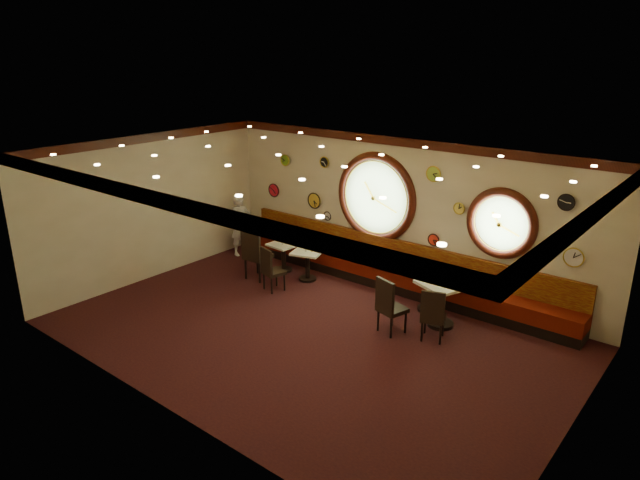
# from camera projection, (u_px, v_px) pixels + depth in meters

# --- Properties ---
(floor) EXTENTS (9.00, 6.00, 0.00)m
(floor) POSITION_uv_depth(u_px,v_px,m) (309.00, 334.00, 10.31)
(floor) COLOR black
(floor) RESTS_ON ground
(ceiling) EXTENTS (9.00, 6.00, 0.02)m
(ceiling) POSITION_uv_depth(u_px,v_px,m) (308.00, 158.00, 9.28)
(ceiling) COLOR gold
(ceiling) RESTS_ON wall_back
(wall_back) EXTENTS (9.00, 0.02, 3.20)m
(wall_back) POSITION_uv_depth(u_px,v_px,m) (400.00, 213.00, 12.00)
(wall_back) COLOR beige
(wall_back) RESTS_ON floor
(wall_front) EXTENTS (9.00, 0.02, 3.20)m
(wall_front) POSITION_uv_depth(u_px,v_px,m) (164.00, 310.00, 7.58)
(wall_front) COLOR beige
(wall_front) RESTS_ON floor
(wall_left) EXTENTS (0.02, 6.00, 3.20)m
(wall_left) POSITION_uv_depth(u_px,v_px,m) (151.00, 207.00, 12.47)
(wall_left) COLOR beige
(wall_left) RESTS_ON floor
(wall_right) EXTENTS (0.02, 6.00, 3.20)m
(wall_right) POSITION_uv_depth(u_px,v_px,m) (584.00, 327.00, 7.12)
(wall_right) COLOR beige
(wall_right) RESTS_ON floor
(molding_back) EXTENTS (9.00, 0.10, 0.18)m
(molding_back) POSITION_uv_depth(u_px,v_px,m) (402.00, 142.00, 11.48)
(molding_back) COLOR #38110A
(molding_back) RESTS_ON wall_back
(molding_front) EXTENTS (9.00, 0.10, 0.18)m
(molding_front) POSITION_uv_depth(u_px,v_px,m) (156.00, 199.00, 7.14)
(molding_front) COLOR #38110A
(molding_front) RESTS_ON wall_back
(molding_left) EXTENTS (0.10, 6.00, 0.18)m
(molding_left) POSITION_uv_depth(u_px,v_px,m) (146.00, 138.00, 11.96)
(molding_left) COLOR #38110A
(molding_left) RESTS_ON wall_back
(molding_right) EXTENTS (0.10, 6.00, 0.18)m
(molding_right) POSITION_uv_depth(u_px,v_px,m) (599.00, 210.00, 6.66)
(molding_right) COLOR #38110A
(molding_right) RESTS_ON wall_back
(banquette_base) EXTENTS (8.00, 0.55, 0.20)m
(banquette_base) POSITION_uv_depth(u_px,v_px,m) (390.00, 283.00, 12.28)
(banquette_base) COLOR black
(banquette_base) RESTS_ON floor
(banquette_seat) EXTENTS (8.00, 0.55, 0.30)m
(banquette_seat) POSITION_uv_depth(u_px,v_px,m) (390.00, 272.00, 12.20)
(banquette_seat) COLOR #561007
(banquette_seat) RESTS_ON banquette_base
(banquette_back) EXTENTS (8.00, 0.10, 0.55)m
(banquette_back) POSITION_uv_depth(u_px,v_px,m) (397.00, 252.00, 12.23)
(banquette_back) COLOR #5F0E07
(banquette_back) RESTS_ON wall_back
(porthole_left_glass) EXTENTS (1.66, 0.02, 1.66)m
(porthole_left_glass) POSITION_uv_depth(u_px,v_px,m) (376.00, 197.00, 12.28)
(porthole_left_glass) COLOR #8CB36B
(porthole_left_glass) RESTS_ON wall_back
(porthole_left_frame) EXTENTS (1.98, 0.18, 1.98)m
(porthole_left_frame) POSITION_uv_depth(u_px,v_px,m) (376.00, 197.00, 12.27)
(porthole_left_frame) COLOR #38110A
(porthole_left_frame) RESTS_ON wall_back
(porthole_left_ring) EXTENTS (1.61, 0.03, 1.61)m
(porthole_left_ring) POSITION_uv_depth(u_px,v_px,m) (375.00, 198.00, 12.24)
(porthole_left_ring) COLOR gold
(porthole_left_ring) RESTS_ON wall_back
(porthole_right_glass) EXTENTS (1.10, 0.02, 1.10)m
(porthole_right_glass) POSITION_uv_depth(u_px,v_px,m) (502.00, 223.00, 10.63)
(porthole_right_glass) COLOR #8CB36B
(porthole_right_glass) RESTS_ON wall_back
(porthole_right_frame) EXTENTS (1.38, 0.18, 1.38)m
(porthole_right_frame) POSITION_uv_depth(u_px,v_px,m) (501.00, 224.00, 10.62)
(porthole_right_frame) COLOR #38110A
(porthole_right_frame) RESTS_ON wall_back
(porthole_right_ring) EXTENTS (1.09, 0.03, 1.09)m
(porthole_right_ring) POSITION_uv_depth(u_px,v_px,m) (501.00, 224.00, 10.59)
(porthole_right_ring) COLOR gold
(porthole_right_ring) RESTS_ON wall_back
(wall_clock_0) EXTENTS (0.36, 0.03, 0.36)m
(wall_clock_0) POSITION_uv_depth(u_px,v_px,m) (314.00, 201.00, 13.38)
(wall_clock_0) COLOR gold
(wall_clock_0) RESTS_ON wall_back
(wall_clock_1) EXTENTS (0.24, 0.03, 0.24)m
(wall_clock_1) POSITION_uv_depth(u_px,v_px,m) (434.00, 240.00, 11.60)
(wall_clock_1) COLOR red
(wall_clock_1) RESTS_ON wall_back
(wall_clock_2) EXTENTS (0.30, 0.03, 0.30)m
(wall_clock_2) POSITION_uv_depth(u_px,v_px,m) (434.00, 174.00, 11.22)
(wall_clock_2) COLOR #AAD743
(wall_clock_2) RESTS_ON wall_back
(wall_clock_3) EXTENTS (0.22, 0.03, 0.22)m
(wall_clock_3) POSITION_uv_depth(u_px,v_px,m) (459.00, 208.00, 11.06)
(wall_clock_3) COLOR #FAE053
(wall_clock_3) RESTS_ON wall_back
(wall_clock_4) EXTENTS (0.32, 0.03, 0.32)m
(wall_clock_4) POSITION_uv_depth(u_px,v_px,m) (274.00, 190.00, 14.13)
(wall_clock_4) COLOR red
(wall_clock_4) RESTS_ON wall_back
(wall_clock_5) EXTENTS (0.28, 0.03, 0.28)m
(wall_clock_5) POSITION_uv_depth(u_px,v_px,m) (566.00, 202.00, 9.76)
(wall_clock_5) COLOR black
(wall_clock_5) RESTS_ON wall_back
(wall_clock_6) EXTENTS (0.20, 0.03, 0.20)m
(wall_clock_6) POSITION_uv_depth(u_px,v_px,m) (328.00, 216.00, 13.23)
(wall_clock_6) COLOR white
(wall_clock_6) RESTS_ON wall_back
(wall_clock_7) EXTENTS (0.24, 0.03, 0.24)m
(wall_clock_7) POSITION_uv_depth(u_px,v_px,m) (325.00, 162.00, 12.89)
(wall_clock_7) COLOR black
(wall_clock_7) RESTS_ON wall_back
(wall_clock_8) EXTENTS (0.34, 0.03, 0.34)m
(wall_clock_8) POSITION_uv_depth(u_px,v_px,m) (574.00, 257.00, 9.91)
(wall_clock_8) COLOR white
(wall_clock_8) RESTS_ON wall_back
(wall_clock_9) EXTENTS (0.26, 0.03, 0.26)m
(wall_clock_9) POSITION_uv_depth(u_px,v_px,m) (285.00, 160.00, 13.64)
(wall_clock_9) COLOR #75AB22
(wall_clock_9) RESTS_ON wall_back
(table_a) EXTENTS (0.64, 0.64, 0.66)m
(table_a) POSITION_uv_depth(u_px,v_px,m) (284.00, 254.00, 13.09)
(table_a) COLOR black
(table_a) RESTS_ON floor
(table_b) EXTENTS (0.78, 0.78, 0.68)m
(table_b) POSITION_uv_depth(u_px,v_px,m) (307.00, 262.00, 12.56)
(table_b) COLOR black
(table_b) RESTS_ON floor
(table_c) EXTENTS (0.80, 0.80, 0.85)m
(table_c) POSITION_uv_depth(u_px,v_px,m) (431.00, 285.00, 11.05)
(table_c) COLOR black
(table_c) RESTS_ON floor
(table_d) EXTENTS (1.01, 1.01, 0.86)m
(table_d) POSITION_uv_depth(u_px,v_px,m) (442.00, 299.00, 10.45)
(table_d) COLOR black
(table_d) RESTS_ON floor
(chair_a) EXTENTS (0.55, 0.55, 0.76)m
(chair_a) POSITION_uv_depth(u_px,v_px,m) (255.00, 250.00, 12.50)
(chair_a) COLOR black
(chair_a) RESTS_ON floor
(chair_b) EXTENTS (0.50, 0.50, 0.60)m
(chair_b) POSITION_uv_depth(u_px,v_px,m) (270.00, 267.00, 11.95)
(chair_b) COLOR black
(chair_b) RESTS_ON floor
(chair_c) EXTENTS (0.55, 0.55, 0.66)m
(chair_c) POSITION_uv_depth(u_px,v_px,m) (389.00, 302.00, 10.14)
(chair_c) COLOR black
(chair_c) RESTS_ON floor
(chair_d) EXTENTS (0.52, 0.52, 0.61)m
(chair_d) POSITION_uv_depth(u_px,v_px,m) (433.00, 312.00, 9.88)
(chair_d) COLOR black
(chair_d) RESTS_ON floor
(condiment_a_salt) EXTENTS (0.04, 0.04, 0.11)m
(condiment_a_salt) POSITION_uv_depth(u_px,v_px,m) (282.00, 241.00, 13.05)
(condiment_a_salt) COLOR silver
(condiment_a_salt) RESTS_ON table_a
(condiment_b_salt) EXTENTS (0.04, 0.04, 0.11)m
(condiment_b_salt) POSITION_uv_depth(u_px,v_px,m) (307.00, 247.00, 12.58)
(condiment_b_salt) COLOR silver
(condiment_b_salt) RESTS_ON table_b
(condiment_c_salt) EXTENTS (0.03, 0.03, 0.10)m
(condiment_c_salt) POSITION_uv_depth(u_px,v_px,m) (429.00, 266.00, 11.06)
(condiment_c_salt) COLOR silver
(condiment_c_salt) RESTS_ON table_c
(condiment_d_salt) EXTENTS (0.03, 0.03, 0.10)m
(condiment_d_salt) POSITION_uv_depth(u_px,v_px,m) (440.00, 279.00, 10.39)
(condiment_d_salt) COLOR silver
(condiment_d_salt) RESTS_ON table_d
(condiment_a_pepper) EXTENTS (0.04, 0.04, 0.10)m
(condiment_a_pepper) POSITION_uv_depth(u_px,v_px,m) (282.00, 242.00, 12.95)
(condiment_a_pepper) COLOR silver
(condiment_a_pepper) RESTS_ON table_a
(condiment_b_pepper) EXTENTS (0.04, 0.04, 0.11)m
(condiment_b_pepper) POSITION_uv_depth(u_px,v_px,m) (306.00, 249.00, 12.43)
(condiment_b_pepper) COLOR silver
(condiment_b_pepper) RESTS_ON table_b
(condiment_c_pepper) EXTENTS (0.04, 0.04, 0.11)m
(condiment_c_pepper) POSITION_uv_depth(u_px,v_px,m) (435.00, 268.00, 10.92)
(condiment_c_pepper) COLOR silver
(condiment_c_pepper) RESTS_ON table_c
(condiment_d_pepper) EXTENTS (0.03, 0.03, 0.10)m
(condiment_d_pepper) POSITION_uv_depth(u_px,v_px,m) (443.00, 282.00, 10.26)
(condiment_d_pepper) COLOR #BCBCC0
(condiment_d_pepper) RESTS_ON table_d
(condiment_a_bottle) EXTENTS (0.04, 0.04, 0.14)m
(condiment_a_bottle) POSITION_uv_depth(u_px,v_px,m) (289.00, 241.00, 12.96)
(condiment_a_bottle) COLOR gold
(condiment_a_bottle) RESTS_ON table_a
(condiment_b_bottle) EXTENTS (0.04, 0.04, 0.14)m
(condiment_b_bottle) POSITION_uv_depth(u_px,v_px,m) (312.00, 249.00, 12.42)
(condiment_b_bottle) COLOR gold
(condiment_b_bottle) RESTS_ON table_b
(condiment_c_bottle) EXTENTS (0.05, 0.05, 0.16)m
(condiment_c_bottle) POSITION_uv_depth(u_px,v_px,m) (437.00, 265.00, 10.97)
(condiment_c_bottle) COLOR gold
(condiment_c_bottle) RESTS_ON table_c
(condiment_d_bottle) EXTENTS (0.05, 0.05, 0.15)m
(condiment_d_bottle) POSITION_uv_depth(u_px,v_px,m) (452.00, 280.00, 10.28)
(condiment_d_bottle) COLOR yellow
(condiment_d_bottle) RESTS_ON table_d
(waiter) EXTENTS (0.47, 0.62, 1.53)m
(waiter) POSITION_uv_depth(u_px,v_px,m) (241.00, 225.00, 14.04)
(waiter) COLOR white
(waiter) RESTS_ON floor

